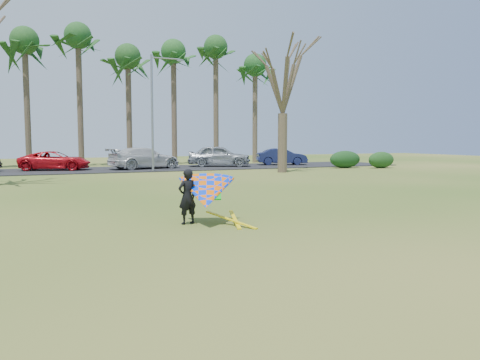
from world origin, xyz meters
name	(u,v)px	position (x,y,z in m)	size (l,w,h in m)	color
ground	(272,231)	(0.00, 0.00, 0.00)	(100.00, 100.00, 0.00)	#235111
parking_strip	(117,169)	(0.00, 25.00, 0.03)	(46.00, 7.00, 0.06)	black
palm_4	(25,42)	(-6.00, 31.00, 9.85)	(4.84, 4.84, 11.54)	#453829
palm_5	(78,38)	(-2.00, 31.00, 10.52)	(4.84, 4.84, 12.24)	#4D3E2E
palm_6	(128,58)	(2.00, 31.00, 9.17)	(4.84, 4.84, 10.84)	#4F3E2F
palm_7	(173,53)	(6.00, 31.00, 9.85)	(4.84, 4.84, 11.54)	#453529
palm_8	(216,49)	(10.00, 31.00, 10.52)	(4.84, 4.84, 12.24)	#4F3E2F
palm_9	(255,67)	(14.00, 31.00, 9.17)	(4.84, 4.84, 10.84)	brown
bare_tree_right	(283,75)	(10.00, 18.00, 6.57)	(6.27, 6.27, 9.21)	#4A3C2C
streetlight	(154,107)	(2.16, 22.00, 4.46)	(2.28, 0.18, 8.00)	gray
hedge_near	(345,159)	(16.82, 20.31, 0.68)	(2.70, 1.23, 1.35)	#133616
hedge_far	(381,160)	(19.35, 19.08, 0.64)	(2.31, 1.08, 1.28)	#173D16
car_2	(55,161)	(-4.20, 25.60, 0.73)	(2.22, 4.81, 1.34)	red
car_3	(145,158)	(1.99, 24.75, 0.85)	(2.20, 5.42, 1.57)	silver
car_4	(219,156)	(8.17, 25.34, 0.91)	(2.02, 5.01, 1.71)	#92989E
car_5	(282,157)	(13.95, 25.41, 0.76)	(1.49, 4.26, 1.41)	#18204A
kite_flyer	(205,193)	(-1.22, 1.50, 0.84)	(2.13, 2.39, 2.02)	black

